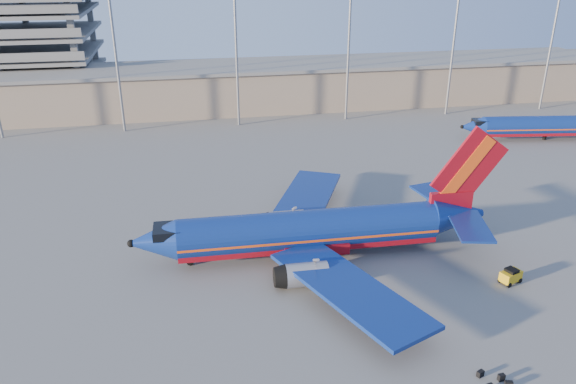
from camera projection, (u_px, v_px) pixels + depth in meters
name	position (u px, v px, depth m)	size (l,w,h in m)	color
ground	(330.00, 242.00, 60.78)	(220.00, 220.00, 0.00)	slate
terminal_building	(306.00, 83.00, 113.04)	(122.00, 16.00, 8.50)	#9E876D
light_mast_row	(294.00, 23.00, 96.10)	(101.60, 1.60, 28.65)	gray
aircraft_main	(317.00, 230.00, 57.31)	(38.57, 37.13, 13.06)	navy
aircraft_second	(551.00, 125.00, 92.65)	(31.02, 12.01, 10.53)	navy
baggage_tug	(511.00, 276.00, 53.18)	(2.36, 1.89, 1.47)	gold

